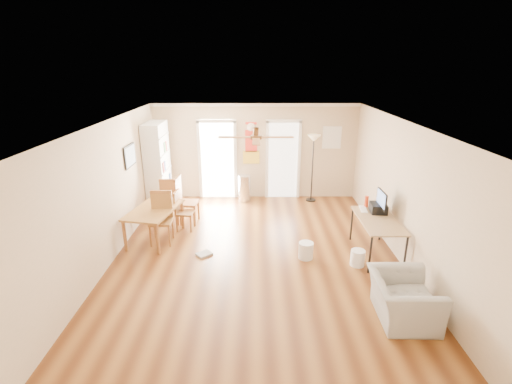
{
  "coord_description": "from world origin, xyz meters",
  "views": [
    {
      "loc": [
        -0.02,
        -6.36,
        3.59
      ],
      "look_at": [
        0.0,
        0.6,
        1.15
      ],
      "focal_mm": 25.86,
      "sensor_mm": 36.0,
      "label": 1
    }
  ],
  "objects_px": {
    "bookshelf": "(158,166)",
    "printer": "(378,208)",
    "wastebasket_a": "(306,250)",
    "torchiere_lamp": "(312,169)",
    "wastebasket_b": "(358,258)",
    "trash_can": "(244,188)",
    "dining_table": "(155,224)",
    "computer_desk": "(376,237)",
    "dining_chair_right_b": "(185,211)",
    "armchair": "(403,299)",
    "dining_chair_far": "(169,195)",
    "dining_chair_near": "(161,219)",
    "dining_chair_right_a": "(188,200)"
  },
  "relations": [
    {
      "from": "bookshelf",
      "to": "printer",
      "type": "distance_m",
      "value": 5.45
    },
    {
      "from": "bookshelf",
      "to": "wastebasket_a",
      "type": "bearing_deg",
      "value": -22.59
    },
    {
      "from": "torchiere_lamp",
      "to": "printer",
      "type": "bearing_deg",
      "value": -70.97
    },
    {
      "from": "wastebasket_b",
      "to": "bookshelf",
      "type": "bearing_deg",
      "value": 145.66
    },
    {
      "from": "trash_can",
      "to": "printer",
      "type": "distance_m",
      "value": 3.87
    },
    {
      "from": "trash_can",
      "to": "torchiere_lamp",
      "type": "relative_size",
      "value": 0.4
    },
    {
      "from": "bookshelf",
      "to": "dining_table",
      "type": "relative_size",
      "value": 1.6
    },
    {
      "from": "computer_desk",
      "to": "dining_chair_right_b",
      "type": "bearing_deg",
      "value": 163.09
    },
    {
      "from": "bookshelf",
      "to": "armchair",
      "type": "bearing_deg",
      "value": -28.48
    },
    {
      "from": "computer_desk",
      "to": "wastebasket_a",
      "type": "height_order",
      "value": "computer_desk"
    },
    {
      "from": "dining_table",
      "to": "armchair",
      "type": "xyz_separation_m",
      "value": [
        4.3,
        -2.64,
        -0.02
      ]
    },
    {
      "from": "dining_table",
      "to": "wastebasket_b",
      "type": "bearing_deg",
      "value": -15.52
    },
    {
      "from": "dining_chair_right_b",
      "to": "computer_desk",
      "type": "xyz_separation_m",
      "value": [
        3.95,
        -1.2,
        -0.08
      ]
    },
    {
      "from": "dining_table",
      "to": "dining_chair_far",
      "type": "height_order",
      "value": "dining_chair_far"
    },
    {
      "from": "dining_chair_near",
      "to": "bookshelf",
      "type": "bearing_deg",
      "value": 102.93
    },
    {
      "from": "bookshelf",
      "to": "computer_desk",
      "type": "height_order",
      "value": "bookshelf"
    },
    {
      "from": "dining_chair_far",
      "to": "torchiere_lamp",
      "type": "xyz_separation_m",
      "value": [
        3.69,
        0.85,
        0.45
      ]
    },
    {
      "from": "bookshelf",
      "to": "dining_table",
      "type": "bearing_deg",
      "value": -63.56
    },
    {
      "from": "trash_can",
      "to": "wastebasket_a",
      "type": "relative_size",
      "value": 2.21
    },
    {
      "from": "wastebasket_b",
      "to": "dining_chair_far",
      "type": "bearing_deg",
      "value": 147.34
    },
    {
      "from": "computer_desk",
      "to": "armchair",
      "type": "height_order",
      "value": "computer_desk"
    },
    {
      "from": "wastebasket_a",
      "to": "armchair",
      "type": "distance_m",
      "value": 2.15
    },
    {
      "from": "bookshelf",
      "to": "dining_chair_right_a",
      "type": "relative_size",
      "value": 1.99
    },
    {
      "from": "wastebasket_a",
      "to": "wastebasket_b",
      "type": "xyz_separation_m",
      "value": [
        0.93,
        -0.27,
        -0.01
      ]
    },
    {
      "from": "dining_table",
      "to": "dining_chair_right_a",
      "type": "relative_size",
      "value": 1.24
    },
    {
      "from": "torchiere_lamp",
      "to": "dining_chair_right_a",
      "type": "bearing_deg",
      "value": -154.81
    },
    {
      "from": "dining_chair_right_b",
      "to": "wastebasket_b",
      "type": "xyz_separation_m",
      "value": [
        3.5,
        -1.6,
        -0.3
      ]
    },
    {
      "from": "dining_table",
      "to": "printer",
      "type": "distance_m",
      "value": 4.64
    },
    {
      "from": "dining_table",
      "to": "wastebasket_b",
      "type": "xyz_separation_m",
      "value": [
        4.05,
        -1.12,
        -0.19
      ]
    },
    {
      "from": "torchiere_lamp",
      "to": "trash_can",
      "type": "bearing_deg",
      "value": -179.5
    },
    {
      "from": "dining_chair_far",
      "to": "armchair",
      "type": "xyz_separation_m",
      "value": [
        4.32,
        -4.12,
        -0.14
      ]
    },
    {
      "from": "dining_chair_near",
      "to": "torchiere_lamp",
      "type": "bearing_deg",
      "value": 34.18
    },
    {
      "from": "computer_desk",
      "to": "dining_chair_near",
      "type": "bearing_deg",
      "value": 172.83
    },
    {
      "from": "bookshelf",
      "to": "trash_can",
      "type": "relative_size",
      "value": 3.04
    },
    {
      "from": "printer",
      "to": "dining_chair_near",
      "type": "bearing_deg",
      "value": -177.21
    },
    {
      "from": "armchair",
      "to": "dining_chair_right_a",
      "type": "bearing_deg",
      "value": 48.72
    },
    {
      "from": "dining_chair_near",
      "to": "trash_can",
      "type": "distance_m",
      "value": 3.01
    },
    {
      "from": "bookshelf",
      "to": "armchair",
      "type": "height_order",
      "value": "bookshelf"
    },
    {
      "from": "torchiere_lamp",
      "to": "armchair",
      "type": "xyz_separation_m",
      "value": [
        0.63,
        -4.97,
        -0.58
      ]
    },
    {
      "from": "wastebasket_b",
      "to": "dining_chair_right_b",
      "type": "bearing_deg",
      "value": 155.4
    },
    {
      "from": "printer",
      "to": "wastebasket_b",
      "type": "xyz_separation_m",
      "value": [
        -0.55,
        -0.77,
        -0.7
      ]
    },
    {
      "from": "dining_table",
      "to": "computer_desk",
      "type": "xyz_separation_m",
      "value": [
        4.5,
        -0.72,
        0.03
      ]
    },
    {
      "from": "printer",
      "to": "armchair",
      "type": "relative_size",
      "value": 0.36
    },
    {
      "from": "bookshelf",
      "to": "armchair",
      "type": "distance_m",
      "value": 6.54
    },
    {
      "from": "trash_can",
      "to": "printer",
      "type": "bearing_deg",
      "value": -44.12
    },
    {
      "from": "dining_table",
      "to": "dining_chair_near",
      "type": "bearing_deg",
      "value": -45.98
    },
    {
      "from": "computer_desk",
      "to": "wastebasket_b",
      "type": "height_order",
      "value": "computer_desk"
    },
    {
      "from": "dining_chair_right_b",
      "to": "wastebasket_b",
      "type": "height_order",
      "value": "dining_chair_right_b"
    },
    {
      "from": "dining_chair_right_b",
      "to": "torchiere_lamp",
      "type": "height_order",
      "value": "torchiere_lamp"
    },
    {
      "from": "dining_chair_near",
      "to": "trash_can",
      "type": "bearing_deg",
      "value": 54.75
    }
  ]
}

